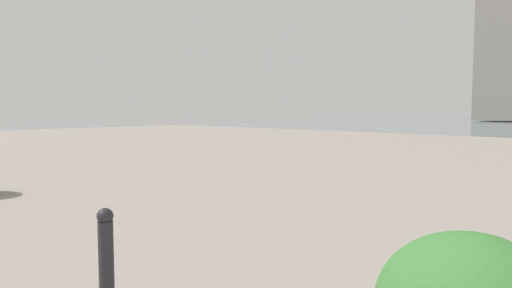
# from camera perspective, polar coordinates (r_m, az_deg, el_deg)

# --- Properties ---
(bollard_near) EXTENTS (0.13, 0.13, 0.78)m
(bollard_near) POSITION_cam_1_polar(r_m,az_deg,el_deg) (3.97, -17.90, -12.74)
(bollard_near) COLOR #232328
(bollard_near) RESTS_ON ground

